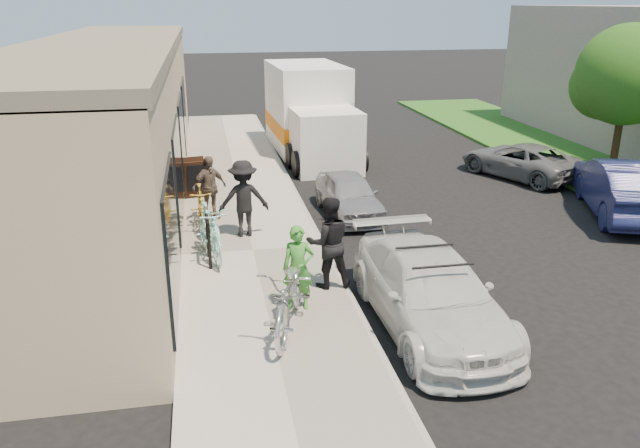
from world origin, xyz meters
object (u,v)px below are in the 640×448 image
moving_truck (310,116)px  far_car_blue (623,187)px  cruiser_bike_b (211,223)px  bike_rack (208,236)px  cruiser_bike_c (201,208)px  tandem_bike (291,294)px  bystander_a (244,198)px  far_car_gray (520,160)px  cruiser_bike_a (209,233)px  bystander_b (209,188)px  woman_rider (298,268)px  man_standing (329,242)px  median_tree (625,79)px  sedan_silver (349,195)px  sedan_white (430,292)px  sandwich_board (195,178)px

moving_truck → far_car_blue: 10.56m
moving_truck → cruiser_bike_b: 9.41m
bike_rack → cruiser_bike_c: size_ratio=0.57×
tandem_bike → bystander_a: (-0.42, 4.45, 0.26)m
moving_truck → far_car_gray: 7.33m
cruiser_bike_a → bystander_b: (0.06, 2.53, 0.22)m
woman_rider → man_standing: (0.68, 0.77, 0.12)m
bike_rack → median_tree: bearing=21.3°
moving_truck → bystander_a: 8.80m
sedan_silver → far_car_blue: size_ratio=0.71×
far_car_gray → woman_rider: 11.21m
far_car_blue → far_car_gray: size_ratio=1.17×
far_car_blue → bystander_a: bystander_a is taller
bystander_b → cruiser_bike_c: bearing=-135.6°
bystander_a → cruiser_bike_a: bearing=54.9°
far_car_gray → man_standing: (-7.46, -6.93, 0.48)m
far_car_blue → cruiser_bike_a: bearing=27.8°
woman_rider → median_tree: bearing=40.4°
sedan_silver → bystander_a: bearing=-156.2°
moving_truck → man_standing: 11.38m
sedan_white → moving_truck: moving_truck is taller
sedan_silver → woman_rider: bearing=-114.5°
man_standing → sedan_white: bearing=130.8°
far_car_gray → tandem_bike: tandem_bike is taller
sedan_white → bystander_a: bystander_a is taller
woman_rider → cruiser_bike_c: woman_rider is taller
sandwich_board → bystander_b: 1.92m
far_car_gray → man_standing: size_ratio=2.23×
sedan_silver → moving_truck: bearing=86.2°
sandwich_board → moving_truck: size_ratio=0.16×
sandwich_board → cruiser_bike_c: sandwich_board is taller
moving_truck → woman_rider: (-2.28, -12.03, -0.48)m
bike_rack → cruiser_bike_a: 0.25m
cruiser_bike_c → bystander_a: size_ratio=0.98×
sedan_white → moving_truck: 12.85m
far_car_blue → man_standing: bearing=40.9°
sedan_silver → woman_rider: size_ratio=2.14×
far_car_blue → cruiser_bike_c: far_car_blue is taller
sedan_silver → bystander_a: bystander_a is taller
far_car_blue → bystander_a: 9.57m
cruiser_bike_a → median_tree: bearing=7.6°
sedan_silver → bystander_b: size_ratio=2.03×
cruiser_bike_a → bystander_a: bystander_a is taller
sedan_silver → far_car_blue: 6.94m
tandem_bike → bystander_a: size_ratio=1.33×
sedan_white → man_standing: man_standing is taller
sedan_silver → moving_truck: 7.00m
bike_rack → man_standing: (2.16, -1.50, 0.28)m
sandwich_board → far_car_blue: (10.64, -3.09, 0.05)m
sedan_white → far_car_blue: bearing=32.7°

